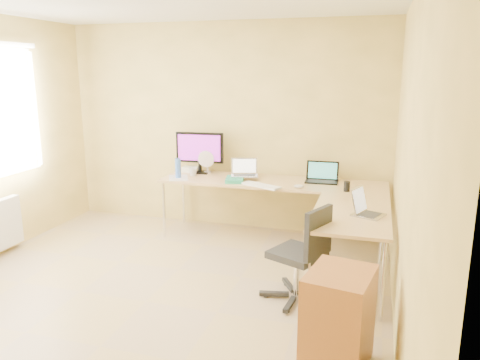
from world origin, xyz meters
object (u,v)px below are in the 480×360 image
(laptop_black, at_px, (322,172))
(laptop_center, at_px, (244,168))
(monitor, at_px, (200,153))
(desk_main, at_px, (272,210))
(water_bottle, at_px, (178,168))
(keyboard, at_px, (261,186))
(mug, at_px, (193,172))
(desk_return, at_px, (349,249))
(cabinet, at_px, (338,320))
(laptop_return, at_px, (369,205))
(office_chair, at_px, (297,246))
(desk_fan, at_px, (207,163))

(laptop_black, bearing_deg, laptop_center, -173.70)
(laptop_black, bearing_deg, monitor, 175.49)
(desk_main, distance_m, laptop_black, 0.75)
(laptop_black, bearing_deg, water_bottle, -172.53)
(keyboard, bearing_deg, mug, -173.03)
(laptop_center, relative_size, keyboard, 0.67)
(desk_return, bearing_deg, laptop_black, 110.22)
(cabinet, bearing_deg, laptop_return, 93.98)
(desk_main, bearing_deg, laptop_black, 10.35)
(laptop_black, bearing_deg, mug, -177.92)
(laptop_return, height_order, office_chair, office_chair)
(water_bottle, relative_size, desk_fan, 0.91)
(mug, distance_m, laptop_return, 2.38)
(monitor, xyz_separation_m, laptop_center, (0.65, -0.20, -0.11))
(mug, bearing_deg, laptop_center, -1.77)
(desk_main, bearing_deg, laptop_center, -175.56)
(keyboard, height_order, mug, mug)
(mug, relative_size, desk_fan, 0.40)
(office_chair, bearing_deg, cabinet, -40.18)
(laptop_center, relative_size, water_bottle, 1.30)
(laptop_black, height_order, keyboard, laptop_black)
(laptop_return, bearing_deg, monitor, 81.29)
(laptop_black, distance_m, cabinet, 2.50)
(water_bottle, distance_m, laptop_return, 2.42)
(laptop_center, height_order, water_bottle, laptop_center)
(laptop_black, height_order, water_bottle, water_bottle)
(desk_fan, distance_m, laptop_return, 2.38)
(monitor, bearing_deg, office_chair, -49.83)
(laptop_return, height_order, cabinet, laptop_return)
(laptop_center, bearing_deg, water_bottle, 173.53)
(laptop_black, bearing_deg, desk_return, -71.67)
(keyboard, height_order, office_chair, office_chair)
(keyboard, distance_m, mug, 0.99)
(desk_return, height_order, laptop_return, laptop_return)
(mug, xyz_separation_m, desk_fan, (0.11, 0.21, 0.08))
(desk_fan, bearing_deg, keyboard, -34.84)
(desk_main, xyz_separation_m, mug, (-1.00, -0.01, 0.42))
(desk_return, height_order, desk_fan, desk_fan)
(laptop_black, bearing_deg, desk_main, -171.54)
(laptop_center, distance_m, mug, 0.68)
(keyboard, bearing_deg, laptop_center, 159.48)
(desk_main, xyz_separation_m, laptop_return, (1.13, -1.07, 0.46))
(laptop_return, xyz_separation_m, cabinet, (-0.14, -1.24, -0.47))
(desk_main, distance_m, cabinet, 2.51)
(desk_fan, distance_m, office_chair, 2.18)
(laptop_center, relative_size, desk_fan, 1.18)
(desk_return, xyz_separation_m, laptop_center, (-1.31, 0.97, 0.51))
(desk_return, xyz_separation_m, water_bottle, (-2.10, 0.82, 0.49))
(office_chair, bearing_deg, desk_fan, 155.88)
(desk_fan, height_order, laptop_return, desk_fan)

